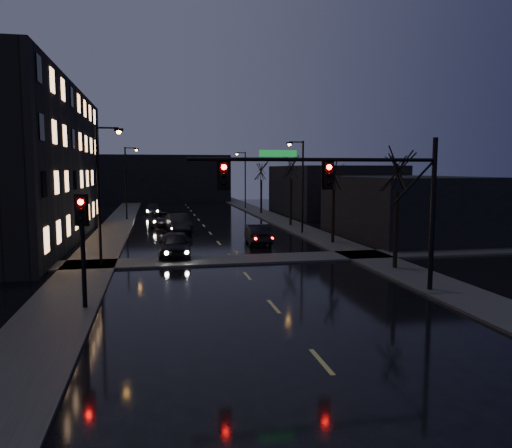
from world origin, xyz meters
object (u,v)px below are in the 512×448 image
oncoming_car_d (153,210)px  lead_car (258,234)px  oncoming_car_b (179,223)px  oncoming_car_c (161,219)px  oncoming_car_a (175,244)px

oncoming_car_d → lead_car: (7.88, -26.04, 0.10)m
oncoming_car_b → oncoming_car_d: 18.34m
oncoming_car_d → lead_car: size_ratio=0.98×
oncoming_car_c → lead_car: (7.02, -13.42, 0.06)m
oncoming_car_c → oncoming_car_d: 12.65m
lead_car → oncoming_car_d: bearing=-69.1°
oncoming_car_a → oncoming_car_b: 12.48m
oncoming_car_b → lead_car: oncoming_car_b is taller
oncoming_car_d → oncoming_car_a: bearing=-90.2°
oncoming_car_a → lead_car: (6.32, 4.60, -0.07)m
oncoming_car_b → oncoming_car_c: size_ratio=1.00×
oncoming_car_a → oncoming_car_b: (0.79, 12.46, 0.00)m
oncoming_car_d → oncoming_car_c: bearing=-89.2°
oncoming_car_a → oncoming_car_b: size_ratio=0.97×
oncoming_car_a → oncoming_car_c: size_ratio=0.97×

